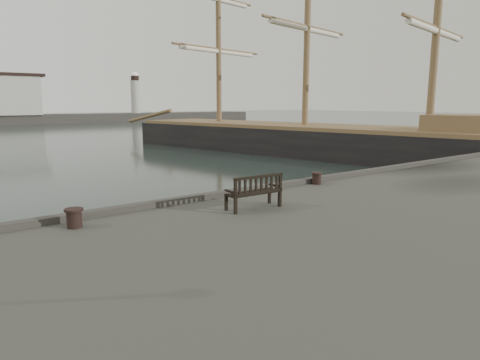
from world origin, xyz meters
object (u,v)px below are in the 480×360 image
(bollard_left, at_px, (74,218))
(bench, at_px, (254,198))
(bollard_right, at_px, (317,178))
(tall_ship_main, at_px, (304,145))

(bollard_left, bearing_deg, bench, -13.78)
(bollard_right, distance_m, tall_ship_main, 23.27)
(bench, relative_size, bollard_right, 3.84)
(bollard_left, height_order, bollard_right, bollard_left)
(bollard_left, xyz_separation_m, bollard_right, (8.81, 0.37, -0.02))
(bench, distance_m, tall_ship_main, 27.34)
(bench, xyz_separation_m, bollard_left, (-4.63, 1.14, -0.07))
(bench, bearing_deg, tall_ship_main, 43.98)
(bench, relative_size, tall_ship_main, 0.04)
(bollard_right, bearing_deg, tall_ship_main, 45.70)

